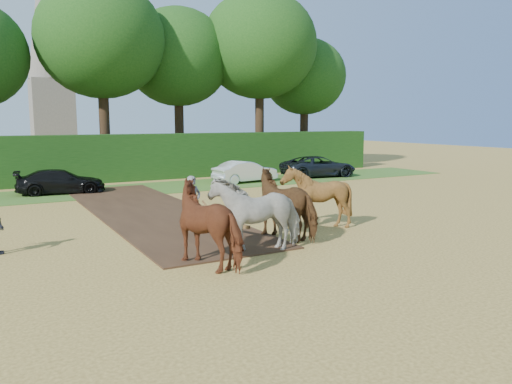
# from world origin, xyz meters

# --- Properties ---
(ground) EXTENTS (120.00, 120.00, 0.00)m
(ground) POSITION_xyz_m (0.00, 0.00, 0.00)
(ground) COLOR gold
(ground) RESTS_ON ground
(earth_strip) EXTENTS (4.50, 17.00, 0.05)m
(earth_strip) POSITION_xyz_m (1.50, 7.00, 0.03)
(earth_strip) COLOR #472D1C
(earth_strip) RESTS_ON ground
(grass_verge) EXTENTS (50.00, 5.00, 0.03)m
(grass_verge) POSITION_xyz_m (0.00, 14.00, 0.01)
(grass_verge) COLOR #38601E
(grass_verge) RESTS_ON ground
(hedgerow) EXTENTS (46.00, 1.60, 3.00)m
(hedgerow) POSITION_xyz_m (0.00, 18.50, 1.50)
(hedgerow) COLOR #14380F
(hedgerow) RESTS_ON ground
(plough_team) EXTENTS (7.61, 6.53, 2.29)m
(plough_team) POSITION_xyz_m (3.26, -0.32, 1.14)
(plough_team) COLOR brown
(plough_team) RESTS_ON ground
(parked_cars) EXTENTS (37.38, 3.09, 1.46)m
(parked_cars) POSITION_xyz_m (1.84, 14.10, 0.70)
(parked_cars) COLOR #BABEC2
(parked_cars) RESTS_ON ground
(treeline) EXTENTS (48.70, 10.60, 14.21)m
(treeline) POSITION_xyz_m (-1.69, 21.69, 8.97)
(treeline) COLOR #382616
(treeline) RESTS_ON ground
(church) EXTENTS (5.20, 5.20, 27.00)m
(church) POSITION_xyz_m (4.00, 55.00, 13.73)
(church) COLOR slate
(church) RESTS_ON ground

